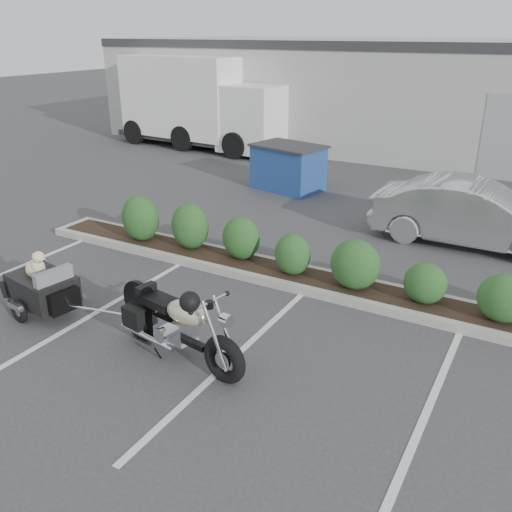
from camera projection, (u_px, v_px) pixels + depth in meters
The scene contains 8 objects.
ground at pixel (189, 320), 8.78m from camera, with size 90.00×90.00×0.00m, color #38383A.
planter_kerb at pixel (303, 279), 10.06m from camera, with size 12.00×1.00×0.15m, color #9E9E93.
building at pixel (438, 93), 21.65m from camera, with size 26.00×10.00×4.00m, color #9EA099.
motorcycle at pixel (178, 326), 7.53m from camera, with size 2.37×0.95×1.37m.
pet_trailer at pixel (42, 286), 8.84m from camera, with size 1.92×1.09×1.13m.
sedan at pixel (473, 214), 11.62m from camera, with size 1.48×4.24×1.40m, color silver.
dumpster at pixel (288, 167), 15.71m from camera, with size 2.23×1.75×1.31m.
delivery_truck at pixel (204, 104), 21.17m from camera, with size 7.65×3.08×3.43m.
Camera 1 is at (4.73, -6.16, 4.36)m, focal length 38.00 mm.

